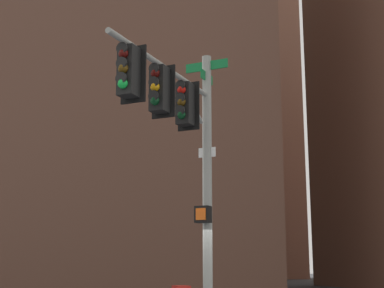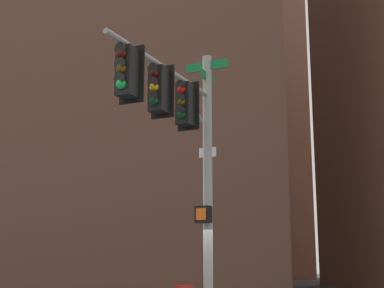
{
  "view_description": "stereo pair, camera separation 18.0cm",
  "coord_description": "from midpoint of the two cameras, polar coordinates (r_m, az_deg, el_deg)",
  "views": [
    {
      "loc": [
        4.13,
        14.11,
        1.65
      ],
      "look_at": [
        0.92,
        1.14,
        4.45
      ],
      "focal_mm": 54.37,
      "sensor_mm": 36.0,
      "label": 1
    },
    {
      "loc": [
        3.95,
        14.15,
        1.65
      ],
      "look_at": [
        0.92,
        1.14,
        4.45
      ],
      "focal_mm": 54.37,
      "sensor_mm": 36.0,
      "label": 2
    }
  ],
  "objects": [
    {
      "name": "building_brick_farside",
      "position": [
        80.61,
        2.27,
        0.7
      ],
      "size": [
        21.18,
        16.63,
        38.26
      ],
      "primitive_type": "cube",
      "color": "brown",
      "rests_on": "ground_plane"
    },
    {
      "name": "building_brick_nearside",
      "position": [
        47.44,
        -10.58,
        13.22
      ],
      "size": [
        26.58,
        16.64,
        43.17
      ],
      "primitive_type": "cube",
      "color": "brown",
      "rests_on": "ground_plane"
    },
    {
      "name": "signal_pole_assembly",
      "position": [
        13.19,
        -0.65,
        1.06
      ],
      "size": [
        3.38,
        4.01,
        6.92
      ],
      "rotation": [
        0.0,
        0.0,
        0.9
      ],
      "color": "gray",
      "rests_on": "ground_plane"
    }
  ]
}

